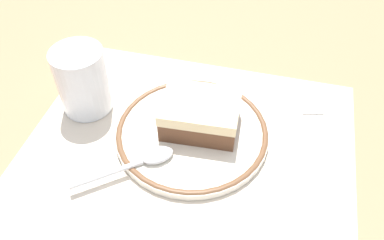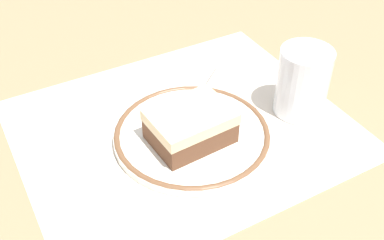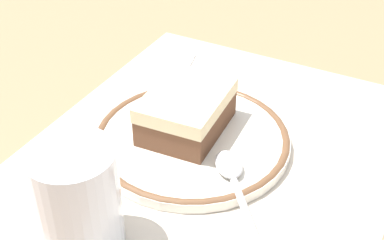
{
  "view_description": "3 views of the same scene",
  "coord_description": "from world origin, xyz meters",
  "px_view_note": "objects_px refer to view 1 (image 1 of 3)",
  "views": [
    {
      "loc": [
        0.09,
        -0.31,
        0.4
      ],
      "look_at": [
        -0.0,
        0.02,
        0.03
      ],
      "focal_mm": 37.16,
      "sensor_mm": 36.0,
      "label": 1
    },
    {
      "loc": [
        0.22,
        0.42,
        0.41
      ],
      "look_at": [
        -0.0,
        0.02,
        0.03
      ],
      "focal_mm": 44.12,
      "sensor_mm": 36.0,
      "label": 2
    },
    {
      "loc": [
        -0.38,
        -0.18,
        0.34
      ],
      "look_at": [
        -0.0,
        0.02,
        0.03
      ],
      "focal_mm": 50.33,
      "sensor_mm": 36.0,
      "label": 3
    }
  ],
  "objects_px": {
    "cake_slice": "(200,114)",
    "sugar_packet": "(310,100)",
    "cup": "(83,84)",
    "spoon": "(145,160)",
    "plate": "(192,132)",
    "napkin": "(290,231)"
  },
  "relations": [
    {
      "from": "cake_slice",
      "to": "sugar_packet",
      "type": "height_order",
      "value": "cake_slice"
    },
    {
      "from": "cake_slice",
      "to": "cup",
      "type": "distance_m",
      "value": 0.17
    },
    {
      "from": "spoon",
      "to": "cup",
      "type": "xyz_separation_m",
      "value": [
        -0.11,
        0.08,
        0.02
      ]
    },
    {
      "from": "sugar_packet",
      "to": "spoon",
      "type": "bearing_deg",
      "value": -138.41
    },
    {
      "from": "cake_slice",
      "to": "spoon",
      "type": "xyz_separation_m",
      "value": [
        -0.05,
        -0.08,
        -0.02
      ]
    },
    {
      "from": "cup",
      "to": "sugar_packet",
      "type": "bearing_deg",
      "value": 15.64
    },
    {
      "from": "plate",
      "to": "cup",
      "type": "height_order",
      "value": "cup"
    },
    {
      "from": "cake_slice",
      "to": "spoon",
      "type": "height_order",
      "value": "cake_slice"
    },
    {
      "from": "cake_slice",
      "to": "napkin",
      "type": "xyz_separation_m",
      "value": [
        0.13,
        -0.12,
        -0.03
      ]
    },
    {
      "from": "plate",
      "to": "spoon",
      "type": "xyz_separation_m",
      "value": [
        -0.04,
        -0.06,
        0.01
      ]
    },
    {
      "from": "cake_slice",
      "to": "cup",
      "type": "relative_size",
      "value": 1.09
    },
    {
      "from": "plate",
      "to": "spoon",
      "type": "bearing_deg",
      "value": -123.2
    },
    {
      "from": "plate",
      "to": "cake_slice",
      "type": "relative_size",
      "value": 1.96
    },
    {
      "from": "napkin",
      "to": "sugar_packet",
      "type": "relative_size",
      "value": 1.94
    },
    {
      "from": "spoon",
      "to": "napkin",
      "type": "distance_m",
      "value": 0.19
    },
    {
      "from": "spoon",
      "to": "sugar_packet",
      "type": "height_order",
      "value": "spoon"
    },
    {
      "from": "cup",
      "to": "cake_slice",
      "type": "bearing_deg",
      "value": -2.92
    },
    {
      "from": "sugar_packet",
      "to": "cake_slice",
      "type": "bearing_deg",
      "value": -146.18
    },
    {
      "from": "sugar_packet",
      "to": "plate",
      "type": "bearing_deg",
      "value": -144.84
    },
    {
      "from": "plate",
      "to": "sugar_packet",
      "type": "xyz_separation_m",
      "value": [
        0.15,
        0.1,
        -0.0
      ]
    },
    {
      "from": "spoon",
      "to": "cup",
      "type": "distance_m",
      "value": 0.14
    },
    {
      "from": "cake_slice",
      "to": "sugar_packet",
      "type": "distance_m",
      "value": 0.17
    }
  ]
}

